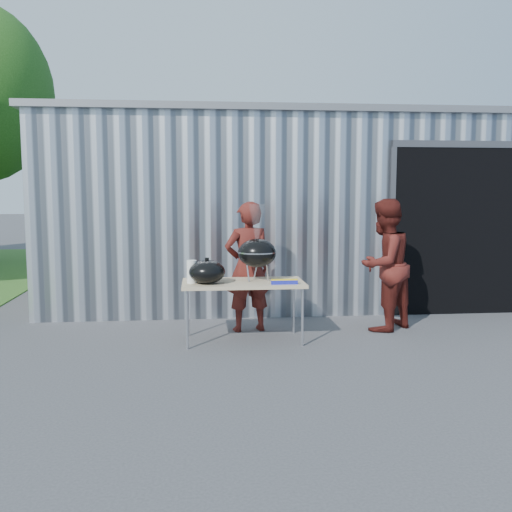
{
  "coord_description": "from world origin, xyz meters",
  "views": [
    {
      "loc": [
        -0.78,
        -6.51,
        1.88
      ],
      "look_at": [
        -0.07,
        0.59,
        1.05
      ],
      "focal_mm": 40.0,
      "sensor_mm": 36.0,
      "label": 1
    }
  ],
  "objects": [
    {
      "name": "building",
      "position": [
        0.92,
        4.59,
        1.54
      ],
      "size": [
        8.2,
        6.2,
        3.1
      ],
      "color": "silver",
      "rests_on": "ground"
    },
    {
      "name": "white_tub",
      "position": [
        -0.8,
        0.61,
        0.8
      ],
      "size": [
        0.2,
        0.15,
        0.1
      ],
      "primitive_type": "cube",
      "color": "white",
      "rests_on": "folding_table"
    },
    {
      "name": "ground",
      "position": [
        0.0,
        0.0,
        0.0
      ],
      "size": [
        80.0,
        80.0,
        0.0
      ],
      "primitive_type": "plane",
      "color": "#3E3E41"
    },
    {
      "name": "paper_towels",
      "position": [
        -0.88,
        0.39,
        0.89
      ],
      "size": [
        0.12,
        0.12,
        0.28
      ],
      "primitive_type": "cylinder",
      "color": "white",
      "rests_on": "folding_table"
    },
    {
      "name": "grill_lid",
      "position": [
        -0.69,
        0.34,
        0.89
      ],
      "size": [
        0.44,
        0.44,
        0.32
      ],
      "color": "black",
      "rests_on": "folding_table"
    },
    {
      "name": "kettle_grill",
      "position": [
        -0.07,
        0.5,
        1.16
      ],
      "size": [
        0.49,
        0.49,
        0.95
      ],
      "color": "black",
      "rests_on": "folding_table"
    },
    {
      "name": "folding_table",
      "position": [
        -0.25,
        0.44,
        0.71
      ],
      "size": [
        1.5,
        0.75,
        0.75
      ],
      "color": "tan",
      "rests_on": "ground"
    },
    {
      "name": "person_bystander",
      "position": [
        1.67,
        0.84,
        0.88
      ],
      "size": [
        1.09,
        1.05,
        1.76
      ],
      "primitive_type": "imported",
      "rotation": [
        0.0,
        0.0,
        3.79
      ],
      "color": "#521914",
      "rests_on": "ground"
    },
    {
      "name": "foil_box",
      "position": [
        0.23,
        0.19,
        0.78
      ],
      "size": [
        0.32,
        0.05,
        0.06
      ],
      "color": "#191FA6",
      "rests_on": "folding_table"
    },
    {
      "name": "person_cook",
      "position": [
        -0.14,
        0.96,
        0.86
      ],
      "size": [
        0.7,
        0.53,
        1.73
      ],
      "primitive_type": "imported",
      "rotation": [
        0.0,
        0.0,
        3.35
      ],
      "color": "#521914",
      "rests_on": "ground"
    }
  ]
}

